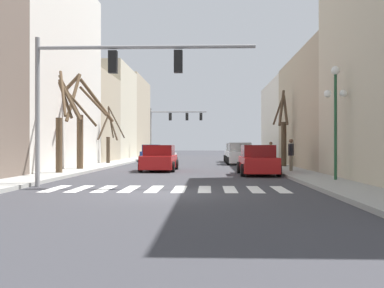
% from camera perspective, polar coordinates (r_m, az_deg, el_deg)
% --- Properties ---
extents(ground_plane, '(240.00, 240.00, 0.00)m').
position_cam_1_polar(ground_plane, '(14.71, -3.72, -6.30)').
color(ground_plane, '#38383D').
extents(sidewalk_right, '(2.03, 90.00, 0.15)m').
position_cam_1_polar(sidewalk_right, '(15.39, 20.27, -5.74)').
color(sidewalk_right, '#9E9E99').
rests_on(sidewalk_right, ground_plane).
extents(building_row_left, '(6.00, 59.10, 13.12)m').
position_cam_1_polar(building_row_left, '(39.46, -15.36, 5.60)').
color(building_row_left, '#66564C').
rests_on(building_row_left, ground_plane).
extents(building_row_right, '(6.00, 40.57, 12.15)m').
position_cam_1_polar(building_row_right, '(28.10, 20.43, 6.66)').
color(building_row_right, '#BCB299').
rests_on(building_row_right, ground_plane).
extents(crosswalk_stripes, '(8.55, 2.60, 0.01)m').
position_cam_1_polar(crosswalk_stripes, '(16.18, -3.19, -5.73)').
color(crosswalk_stripes, white).
rests_on(crosswalk_stripes, ground_plane).
extents(traffic_signal_near, '(8.32, 0.28, 5.66)m').
position_cam_1_polar(traffic_signal_near, '(17.41, -10.96, 8.51)').
color(traffic_signal_near, gray).
rests_on(traffic_signal_near, ground_plane).
extents(traffic_signal_far, '(6.39, 0.28, 5.76)m').
position_cam_1_polar(traffic_signal_far, '(50.76, -2.55, 2.87)').
color(traffic_signal_far, gray).
rests_on(traffic_signal_far, ground_plane).
extents(street_lamp_right_corner, '(0.95, 0.36, 4.70)m').
position_cam_1_polar(street_lamp_right_corner, '(19.54, 17.76, 5.38)').
color(street_lamp_right_corner, '#1E4C2D').
rests_on(street_lamp_right_corner, sidewalk_right).
extents(car_parked_left_mid, '(2.15, 4.31, 1.79)m').
position_cam_1_polar(car_parked_left_mid, '(36.87, 6.05, -1.32)').
color(car_parked_left_mid, white).
rests_on(car_parked_left_mid, ground_plane).
extents(car_parked_right_far, '(2.12, 4.85, 1.59)m').
position_cam_1_polar(car_parked_right_far, '(27.70, -4.16, -1.87)').
color(car_parked_right_far, red).
rests_on(car_parked_right_far, ground_plane).
extents(car_driving_toward_lane, '(1.97, 4.31, 1.63)m').
position_cam_1_polar(car_driving_toward_lane, '(44.68, -5.17, -1.20)').
color(car_driving_toward_lane, navy).
rests_on(car_driving_toward_lane, ground_plane).
extents(car_parked_right_near, '(2.01, 4.43, 1.59)m').
position_cam_1_polar(car_parked_right_near, '(24.10, 8.35, -2.13)').
color(car_parked_right_near, red).
rests_on(car_parked_right_near, ground_plane).
extents(car_driving_away_lane, '(2.13, 4.66, 1.76)m').
position_cam_1_polar(car_driving_away_lane, '(42.18, 5.56, -1.19)').
color(car_driving_away_lane, white).
rests_on(car_driving_away_lane, ground_plane).
extents(car_at_intersection, '(2.09, 4.52, 1.59)m').
position_cam_1_polar(car_at_intersection, '(35.78, -3.68, -1.49)').
color(car_at_intersection, white).
rests_on(car_at_intersection, ground_plane).
extents(pedestrian_near_right_corner, '(0.23, 0.72, 1.66)m').
position_cam_1_polar(pedestrian_near_right_corner, '(30.73, 9.97, -0.98)').
color(pedestrian_near_right_corner, '#4C4C51').
rests_on(pedestrian_near_right_corner, sidewalk_right).
extents(pedestrian_waiting_at_curb, '(0.37, 0.75, 1.79)m').
position_cam_1_polar(pedestrian_waiting_at_curb, '(25.67, 12.47, -0.97)').
color(pedestrian_waiting_at_curb, '#7A705B').
rests_on(pedestrian_waiting_at_curb, sidewalk_right).
extents(street_tree_right_far, '(1.96, 3.01, 5.33)m').
position_cam_1_polar(street_tree_right_far, '(24.22, -15.98, 2.53)').
color(street_tree_right_far, brown).
rests_on(street_tree_right_far, sidewalk_left).
extents(street_tree_left_mid, '(2.10, 2.32, 4.61)m').
position_cam_1_polar(street_tree_left_mid, '(36.76, -10.52, 0.75)').
color(street_tree_left_mid, '#473828').
rests_on(street_tree_left_mid, sidewalk_left).
extents(street_tree_right_near, '(0.99, 1.15, 5.19)m').
position_cam_1_polar(street_tree_right_near, '(31.10, 11.52, 1.42)').
color(street_tree_right_near, '#473828').
rests_on(street_tree_right_near, sidewalk_right).
extents(street_tree_left_near, '(4.55, 2.86, 5.82)m').
position_cam_1_polar(street_tree_left_near, '(28.09, -14.19, 2.95)').
color(street_tree_left_near, brown).
rests_on(street_tree_left_near, sidewalk_left).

